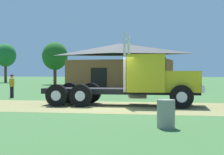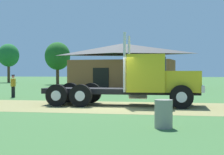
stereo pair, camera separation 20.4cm
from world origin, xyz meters
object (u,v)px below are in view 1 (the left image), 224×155
(steel_barrel, at_px, (166,114))
(shed_building, at_px, (120,66))
(truck_foreground_white, at_px, (144,81))
(visitor_far_side, at_px, (12,85))

(steel_barrel, bearing_deg, shed_building, 100.75)
(truck_foreground_white, distance_m, visitor_far_side, 10.29)
(visitor_far_side, distance_m, steel_barrel, 15.29)
(shed_building, bearing_deg, visitor_far_side, -108.27)
(steel_barrel, height_order, shed_building, shed_building)
(truck_foreground_white, height_order, steel_barrel, truck_foreground_white)
(truck_foreground_white, xyz_separation_m, visitor_far_side, (-9.37, 4.23, -0.43))
(truck_foreground_white, xyz_separation_m, shed_building, (-4.03, 20.41, 1.15))
(steel_barrel, bearing_deg, truck_foreground_white, 99.49)
(truck_foreground_white, height_order, visitor_far_side, truck_foreground_white)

